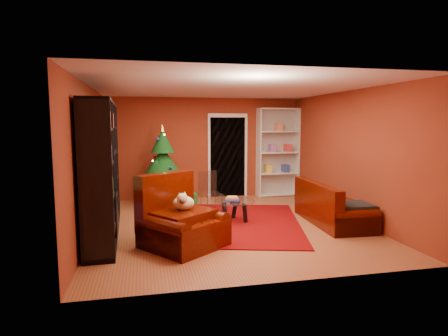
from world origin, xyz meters
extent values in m
cube|color=brown|center=(0.00, 0.00, -0.03)|extent=(5.00, 5.50, 0.05)
cube|color=silver|center=(0.00, 0.00, 2.62)|extent=(5.00, 5.50, 0.05)
cube|color=maroon|center=(0.00, 2.77, 1.30)|extent=(5.00, 0.05, 2.60)
cube|color=maroon|center=(-2.52, 0.00, 1.30)|extent=(0.05, 5.50, 2.60)
cube|color=maroon|center=(2.52, 0.00, 1.30)|extent=(0.05, 5.50, 2.60)
cube|color=#6D0404|center=(0.02, 0.08, 0.01)|extent=(3.46, 3.79, 0.02)
cube|color=#1D6C7D|center=(-1.22, 2.01, 0.16)|extent=(0.34, 0.34, 0.32)
cube|color=#1B5824|center=(-0.47, 2.04, 0.13)|extent=(0.29, 0.29, 0.26)
cube|color=maroon|center=(-1.07, 2.59, 0.10)|extent=(0.25, 0.25, 0.20)
camera|label=1|loc=(-1.57, -6.90, 1.94)|focal=30.00mm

